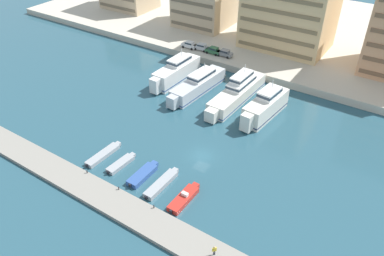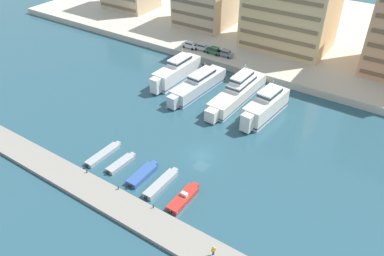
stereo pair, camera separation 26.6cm
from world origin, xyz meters
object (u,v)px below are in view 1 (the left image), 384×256
Objects in this scene: motorboat_grey_far_left at (103,154)px; car_green_mid_left at (213,50)px; yacht_white_far_left at (176,72)px; car_grey_center_left at (225,53)px; car_silver_left at (201,47)px; yacht_silver_left at (198,85)px; car_white_far_left at (189,45)px; motorboat_red_center at (184,198)px; motorboat_blue_mid_left at (143,174)px; pedestrian_near_edge at (214,250)px; yacht_ivory_mid_left at (237,92)px; motorboat_grey_center_left at (162,184)px; motorboat_grey_left at (121,164)px; yacht_ivory_center_left at (265,106)px.

car_green_mid_left reaches higher than motorboat_grey_far_left.
yacht_white_far_left is 4.08× the size of car_grey_center_left.
yacht_silver_left is at bearing -60.29° from car_silver_left.
motorboat_red_center is at bearing -57.22° from car_white_far_left.
motorboat_grey_far_left is (-1.72, -28.30, -1.44)m from yacht_silver_left.
motorboat_grey_far_left is 9.20m from motorboat_blue_mid_left.
motorboat_grey_far_left is 44.79m from car_grey_center_left.
car_green_mid_left reaches higher than pedestrian_near_edge.
car_silver_left reaches higher than pedestrian_near_edge.
car_grey_center_left is (3.25, 0.21, 0.00)m from car_green_mid_left.
motorboat_blue_mid_left is at bearing -65.39° from car_white_far_left.
motorboat_grey_center_left is (2.31, -30.30, -1.60)m from yacht_ivory_mid_left.
car_white_far_left is (-5.73, 14.10, 0.43)m from yacht_white_far_left.
yacht_silver_left is at bearing 95.09° from motorboat_grey_left.
yacht_ivory_center_left is 9.35× the size of pedestrian_near_edge.
yacht_ivory_center_left is at bearing -29.52° from car_white_far_left.
car_white_far_left is at bearing -176.86° from car_green_mid_left.
yacht_ivory_center_left is 29.21m from motorboat_blue_mid_left.
motorboat_grey_left is at bearing 176.56° from motorboat_red_center.
yacht_white_far_left is at bearing 166.44° from yacht_silver_left.
yacht_ivory_mid_left is at bearing 70.33° from motorboat_grey_far_left.
car_green_mid_left is (-5.60, 16.22, 0.92)m from yacht_silver_left.
car_green_mid_left is (-16.94, 44.76, 2.30)m from motorboat_grey_center_left.
yacht_white_far_left is 0.77× the size of yacht_ivory_mid_left.
car_green_mid_left reaches higher than motorboat_red_center.
yacht_white_far_left is 49.32m from pedestrian_near_edge.
pedestrian_near_edge is at bearing -66.50° from yacht_ivory_mid_left.
motorboat_grey_left is at bearing -83.78° from car_grey_center_left.
yacht_silver_left reaches higher than car_grey_center_left.
motorboat_red_center is at bearing 145.35° from pedestrian_near_edge.
yacht_silver_left reaches higher than pedestrian_near_edge.
pedestrian_near_edge is (9.06, -6.27, 1.15)m from motorboat_red_center.
yacht_silver_left is 16.62m from car_grey_center_left.
motorboat_grey_left is (9.66, -30.14, -1.93)m from yacht_white_far_left.
motorboat_grey_left is at bearing 162.66° from pedestrian_near_edge.
car_green_mid_left is 1.00× the size of car_grey_center_left.
yacht_silver_left is at bearing -81.84° from car_grey_center_left.
yacht_white_far_left is at bearing 107.77° from motorboat_grey_left.
car_green_mid_left is at bearing 100.33° from motorboat_grey_left.
yacht_ivory_mid_left is 3.02× the size of motorboat_red_center.
yacht_white_far_left reaches higher than motorboat_red_center.
motorboat_grey_far_left is (-18.37, -27.41, -2.00)m from yacht_ivory_center_left.
yacht_silver_left is at bearing -70.94° from car_green_mid_left.
motorboat_grey_left is 0.92× the size of motorboat_blue_mid_left.
car_white_far_left reaches higher than motorboat_red_center.
motorboat_grey_left is 0.88× the size of motorboat_red_center.
motorboat_grey_center_left is at bearing -65.28° from car_silver_left.
yacht_ivory_mid_left is 2.70× the size of motorboat_grey_far_left.
motorboat_grey_far_left is at bearing -85.01° from car_green_mid_left.
motorboat_red_center is at bearing -60.79° from car_silver_left.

